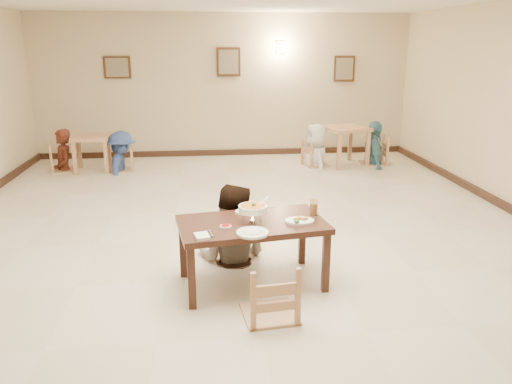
{
  "coord_description": "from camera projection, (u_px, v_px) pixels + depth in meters",
  "views": [
    {
      "loc": [
        -0.43,
        -5.86,
        2.37
      ],
      "look_at": [
        0.11,
        -0.61,
        0.8
      ],
      "focal_mm": 35.0,
      "sensor_mm": 36.0,
      "label": 1
    }
  ],
  "objects": [
    {
      "name": "floor",
      "position": [
        242.0,
        239.0,
        6.31
      ],
      "size": [
        10.0,
        10.0,
        0.0
      ],
      "primitive_type": "plane",
      "color": "beige",
      "rests_on": "ground"
    },
    {
      "name": "wall_back",
      "position": [
        224.0,
        86.0,
        10.64
      ],
      "size": [
        10.0,
        0.0,
        10.0
      ],
      "primitive_type": "plane",
      "rotation": [
        1.57,
        0.0,
        0.0
      ],
      "color": "beige",
      "rests_on": "floor"
    },
    {
      "name": "baseboard_back",
      "position": [
        225.0,
        152.0,
        11.03
      ],
      "size": [
        8.0,
        0.06,
        0.12
      ],
      "primitive_type": "cube",
      "color": "#321D15",
      "rests_on": "floor"
    },
    {
      "name": "picture_a",
      "position": [
        117.0,
        67.0,
        10.27
      ],
      "size": [
        0.55,
        0.04,
        0.45
      ],
      "color": "#3D2414",
      "rests_on": "wall_back"
    },
    {
      "name": "picture_b",
      "position": [
        228.0,
        62.0,
        10.47
      ],
      "size": [
        0.5,
        0.04,
        0.6
      ],
      "color": "#3D2414",
      "rests_on": "wall_back"
    },
    {
      "name": "picture_c",
      "position": [
        344.0,
        69.0,
        10.76
      ],
      "size": [
        0.45,
        0.04,
        0.55
      ],
      "color": "#3D2414",
      "rests_on": "wall_back"
    },
    {
      "name": "wall_sconce",
      "position": [
        280.0,
        47.0,
        10.5
      ],
      "size": [
        0.16,
        0.05,
        0.22
      ],
      "primitive_type": "cube",
      "color": "#FFD88C",
      "rests_on": "wall_back"
    },
    {
      "name": "main_table",
      "position": [
        252.0,
        229.0,
        4.97
      ],
      "size": [
        1.55,
        1.02,
        0.67
      ],
      "rotation": [
        0.0,
        0.0,
        0.15
      ],
      "color": "#3D1F15",
      "rests_on": "floor"
    },
    {
      "name": "chair_far",
      "position": [
        235.0,
        215.0,
        5.7
      ],
      "size": [
        0.47,
        0.47,
        0.99
      ],
      "rotation": [
        0.0,
        0.0,
        -0.33
      ],
      "color": "tan",
      "rests_on": "floor"
    },
    {
      "name": "chair_near",
      "position": [
        270.0,
        264.0,
        4.4
      ],
      "size": [
        0.48,
        0.48,
        1.02
      ],
      "rotation": [
        0.0,
        0.0,
        3.25
      ],
      "color": "tan",
      "rests_on": "floor"
    },
    {
      "name": "main_diner",
      "position": [
        231.0,
        184.0,
        5.51
      ],
      "size": [
        1.03,
        0.91,
        1.76
      ],
      "primitive_type": "imported",
      "rotation": [
        0.0,
        0.0,
        2.81
      ],
      "color": "gray",
      "rests_on": "floor"
    },
    {
      "name": "curry_warmer",
      "position": [
        253.0,
        209.0,
        4.88
      ],
      "size": [
        0.31,
        0.28,
        0.25
      ],
      "color": "silver",
      "rests_on": "main_table"
    },
    {
      "name": "rice_plate_far",
      "position": [
        248.0,
        211.0,
        5.22
      ],
      "size": [
        0.27,
        0.27,
        0.06
      ],
      "color": "white",
      "rests_on": "main_table"
    },
    {
      "name": "rice_plate_near",
      "position": [
        252.0,
        232.0,
        4.63
      ],
      "size": [
        0.3,
        0.3,
        0.07
      ],
      "color": "white",
      "rests_on": "main_table"
    },
    {
      "name": "fried_plate",
      "position": [
        300.0,
        220.0,
        4.93
      ],
      "size": [
        0.29,
        0.29,
        0.06
      ],
      "color": "white",
      "rests_on": "main_table"
    },
    {
      "name": "chili_dish",
      "position": [
        226.0,
        226.0,
        4.79
      ],
      "size": [
        0.11,
        0.11,
        0.02
      ],
      "color": "white",
      "rests_on": "main_table"
    },
    {
      "name": "napkin_cutlery",
      "position": [
        202.0,
        236.0,
        4.54
      ],
      "size": [
        0.18,
        0.26,
        0.03
      ],
      "color": "white",
      "rests_on": "main_table"
    },
    {
      "name": "drink_glass",
      "position": [
        314.0,
        208.0,
        5.13
      ],
      "size": [
        0.08,
        0.08,
        0.16
      ],
      "color": "white",
      "rests_on": "main_table"
    },
    {
      "name": "bg_table_left",
      "position": [
        91.0,
        143.0,
        9.54
      ],
      "size": [
        0.74,
        0.74,
        0.69
      ],
      "rotation": [
        0.0,
        0.0,
        0.09
      ],
      "color": "tan",
      "rests_on": "floor"
    },
    {
      "name": "bg_table_right",
      "position": [
        346.0,
        134.0,
        10.0
      ],
      "size": [
        0.96,
        0.96,
        0.78
      ],
      "rotation": [
        0.0,
        0.0,
        0.28
      ],
      "color": "tan",
      "rests_on": "floor"
    },
    {
      "name": "bg_chair_ll",
      "position": [
        62.0,
        145.0,
        9.54
      ],
      "size": [
        0.48,
        0.48,
        1.02
      ],
      "rotation": [
        0.0,
        0.0,
        1.88
      ],
      "color": "tan",
      "rests_on": "floor"
    },
    {
      "name": "bg_chair_lr",
      "position": [
        121.0,
        149.0,
        9.56
      ],
      "size": [
        0.41,
        0.41,
        0.88
      ],
      "rotation": [
        0.0,
        0.0,
        -1.45
      ],
      "color": "tan",
      "rests_on": "floor"
    },
    {
      "name": "bg_chair_rl",
      "position": [
        316.0,
        142.0,
        9.99
      ],
      "size": [
        0.44,
        0.44,
        0.94
      ],
      "rotation": [
        0.0,
        0.0,
        1.89
      ],
      "color": "tan",
      "rests_on": "floor"
    },
    {
      "name": "bg_chair_rr",
      "position": [
        374.0,
        138.0,
        10.06
      ],
      "size": [
        0.51,
        0.51,
        1.08
      ],
      "rotation": [
        0.0,
        0.0,
        -1.7
      ],
      "color": "tan",
      "rests_on": "floor"
    },
    {
      "name": "bg_diner_a",
      "position": [
        60.0,
        129.0,
        9.46
      ],
      "size": [
        0.61,
        0.7,
        1.62
      ],
      "primitive_type": "imported",
      "rotation": [
        0.0,
        0.0,
        5.17
      ],
      "color": "#4F2116",
      "rests_on": "floor"
    },
    {
      "name": "bg_diner_b",
      "position": [
        120.0,
        131.0,
        9.46
      ],
      "size": [
        0.61,
        1.02,
        1.55
      ],
      "primitive_type": "imported",
      "rotation": [
        0.0,
        0.0,
        1.54
      ],
      "color": "#3E5896",
      "rests_on": "floor"
    },
    {
      "name": "bg_diner_c",
      "position": [
        317.0,
        124.0,
        9.88
      ],
      "size": [
        0.65,
        0.89,
        1.68
      ],
      "primitive_type": "imported",
      "rotation": [
        0.0,
        0.0,
        4.86
      ],
      "color": "silver",
      "rests_on": "floor"
    },
    {
      "name": "bg_diner_d",
      "position": [
        376.0,
        121.0,
        9.96
      ],
      "size": [
        0.51,
        1.07,
        1.78
      ],
      "primitive_type": "imported",
      "rotation": [
        0.0,
        0.0,
        1.49
      ],
      "color": "teal",
      "rests_on": "floor"
    }
  ]
}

